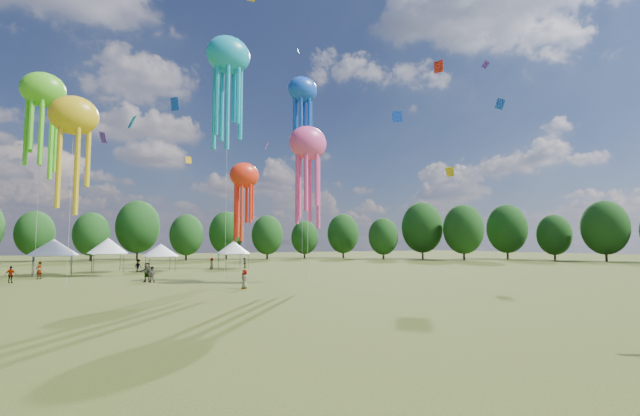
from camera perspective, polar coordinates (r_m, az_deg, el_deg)
ground at (r=14.15m, az=21.37°, el=-20.08°), size 300.00×300.00×0.00m
spectator_near at (r=46.23m, az=-20.82°, el=-8.01°), size 0.92×0.83×1.54m
spectators_far at (r=54.54m, az=-20.36°, el=-7.34°), size 28.92×29.76×1.88m
festival_tents at (r=63.70m, az=-25.84°, el=-4.64°), size 35.96×9.63×4.46m
show_kites at (r=54.31m, az=-14.88°, el=11.76°), size 37.85×23.52×28.97m
small_kites at (r=57.52m, az=-19.46°, el=21.97°), size 73.06×50.89×46.19m
treeline at (r=71.37m, az=-25.11°, el=-1.88°), size 201.57×95.24×13.43m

